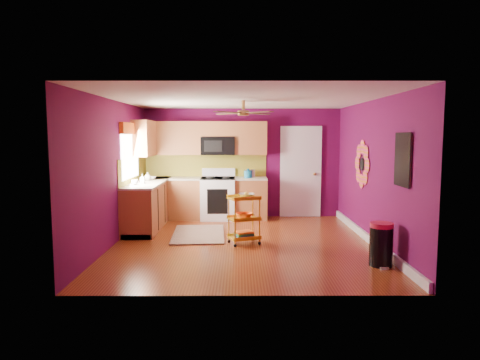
{
  "coord_description": "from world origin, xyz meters",
  "views": [
    {
      "loc": [
        -0.07,
        -7.38,
        1.89
      ],
      "look_at": [
        -0.06,
        0.4,
        1.07
      ],
      "focal_mm": 32.0,
      "sensor_mm": 36.0,
      "label": 1
    }
  ],
  "objects": [
    {
      "name": "room_envelope",
      "position": [
        0.03,
        0.0,
        1.63
      ],
      "size": [
        4.54,
        5.04,
        2.52
      ],
      "color": "#570A3E",
      "rests_on": "ground"
    },
    {
      "name": "lower_cabinets",
      "position": [
        -1.35,
        1.82,
        0.43
      ],
      "size": [
        2.81,
        2.31,
        0.94
      ],
      "color": "brown",
      "rests_on": "ground"
    },
    {
      "name": "left_window",
      "position": [
        -2.22,
        1.05,
        1.74
      ],
      "size": [
        0.08,
        1.35,
        1.08
      ],
      "color": "white",
      "rests_on": "ground"
    },
    {
      "name": "soap_bottle_a",
      "position": [
        -1.98,
        0.99,
        1.04
      ],
      "size": [
        0.09,
        0.09,
        0.19
      ],
      "primitive_type": "imported",
      "color": "#EA3F72",
      "rests_on": "lower_cabinets"
    },
    {
      "name": "counter_cup",
      "position": [
        -2.07,
        0.76,
        0.99
      ],
      "size": [
        0.13,
        0.13,
        0.1
      ],
      "primitive_type": "imported",
      "color": "white",
      "rests_on": "lower_cabinets"
    },
    {
      "name": "shag_rug",
      "position": [
        -0.85,
        0.62,
        0.01
      ],
      "size": [
        1.04,
        1.61,
        0.02
      ],
      "primitive_type": "cube",
      "rotation": [
        0.0,
        0.0,
        0.05
      ],
      "color": "black",
      "rests_on": "ground"
    },
    {
      "name": "toaster",
      "position": [
        0.18,
        2.25,
        1.03
      ],
      "size": [
        0.22,
        0.15,
        0.18
      ],
      "primitive_type": "cube",
      "color": "beige",
      "rests_on": "lower_cabinets"
    },
    {
      "name": "panel_door",
      "position": [
        1.35,
        2.47,
        1.02
      ],
      "size": [
        0.95,
        0.11,
        2.15
      ],
      "color": "white",
      "rests_on": "ground"
    },
    {
      "name": "rolling_cart",
      "position": [
        0.02,
        -0.06,
        0.47
      ],
      "size": [
        0.61,
        0.53,
        0.92
      ],
      "color": "yellow",
      "rests_on": "ground"
    },
    {
      "name": "ground",
      "position": [
        0.0,
        0.0,
        0.0
      ],
      "size": [
        5.0,
        5.0,
        0.0
      ],
      "primitive_type": "plane",
      "color": "#65270F",
      "rests_on": "ground"
    },
    {
      "name": "right_wall_art",
      "position": [
        2.23,
        -0.34,
        1.44
      ],
      "size": [
        0.04,
        2.74,
        1.04
      ],
      "color": "black",
      "rests_on": "ground"
    },
    {
      "name": "soap_bottle_b",
      "position": [
        -2.01,
        1.6,
        1.03
      ],
      "size": [
        0.14,
        0.14,
        0.18
      ],
      "primitive_type": "imported",
      "color": "white",
      "rests_on": "lower_cabinets"
    },
    {
      "name": "electric_range",
      "position": [
        -0.55,
        2.17,
        0.48
      ],
      "size": [
        0.76,
        0.66,
        1.13
      ],
      "color": "white",
      "rests_on": "ground"
    },
    {
      "name": "upper_cabinetry",
      "position": [
        -1.24,
        2.17,
        1.8
      ],
      "size": [
        2.8,
        2.3,
        1.26
      ],
      "color": "brown",
      "rests_on": "ground"
    },
    {
      "name": "counter_dish",
      "position": [
        -1.99,
        1.74,
        0.97
      ],
      "size": [
        0.27,
        0.27,
        0.07
      ],
      "primitive_type": "imported",
      "color": "white",
      "rests_on": "lower_cabinets"
    },
    {
      "name": "ceiling_fan",
      "position": [
        0.0,
        0.2,
        2.29
      ],
      "size": [
        1.01,
        1.01,
        0.26
      ],
      "color": "#BF8C3F",
      "rests_on": "ground"
    },
    {
      "name": "teal_kettle",
      "position": [
        0.13,
        2.15,
        1.02
      ],
      "size": [
        0.18,
        0.18,
        0.21
      ],
      "color": "#136993",
      "rests_on": "lower_cabinets"
    },
    {
      "name": "trash_can",
      "position": [
        1.98,
        -1.33,
        0.32
      ],
      "size": [
        0.38,
        0.4,
        0.63
      ],
      "color": "black",
      "rests_on": "ground"
    }
  ]
}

